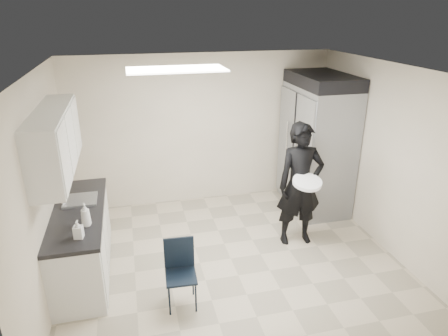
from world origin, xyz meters
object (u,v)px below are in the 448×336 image
object	(u,v)px
lower_counter	(82,243)
folding_chair	(181,277)
man_tuxedo	(300,185)
commercial_fridge	(317,149)

from	to	relation	value
lower_counter	folding_chair	size ratio (longest dim) A/B	2.40
folding_chair	man_tuxedo	xyz separation A→B (m)	(1.87, 0.99, 0.52)
man_tuxedo	commercial_fridge	bearing A→B (deg)	57.95
man_tuxedo	folding_chair	bearing A→B (deg)	-148.34
lower_counter	man_tuxedo	size ratio (longest dim) A/B	1.04
commercial_fridge	folding_chair	size ratio (longest dim) A/B	2.66
lower_counter	folding_chair	bearing A→B (deg)	-39.72
commercial_fridge	man_tuxedo	world-z (taller)	commercial_fridge
commercial_fridge	man_tuxedo	xyz separation A→B (m)	(-0.75, -1.04, -0.14)
commercial_fridge	folding_chair	distance (m)	3.38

